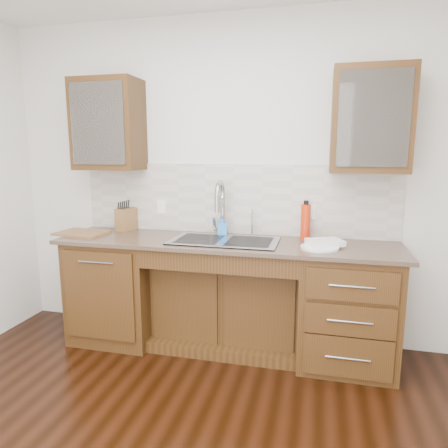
% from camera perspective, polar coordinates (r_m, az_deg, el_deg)
% --- Properties ---
extents(wall_back, '(4.00, 0.10, 2.70)m').
position_cam_1_polar(wall_back, '(3.45, 1.57, 6.08)').
color(wall_back, silver).
rests_on(wall_back, ground).
extents(base_cabinet_left, '(0.70, 0.62, 0.88)m').
position_cam_1_polar(base_cabinet_left, '(3.63, -14.77, -8.76)').
color(base_cabinet_left, '#593014').
rests_on(base_cabinet_left, ground).
extents(base_cabinet_center, '(1.20, 0.44, 0.70)m').
position_cam_1_polar(base_cabinet_center, '(3.41, 0.52, -11.24)').
color(base_cabinet_center, '#593014').
rests_on(base_cabinet_center, ground).
extents(base_cabinet_right, '(0.70, 0.62, 0.88)m').
position_cam_1_polar(base_cabinet_right, '(3.23, 17.13, -11.31)').
color(base_cabinet_right, '#593014').
rests_on(base_cabinet_right, ground).
extents(countertop, '(2.70, 0.65, 0.03)m').
position_cam_1_polar(countertop, '(3.15, 0.11, -2.69)').
color(countertop, '#84705B').
rests_on(countertop, base_cabinet_left).
extents(backsplash, '(2.70, 0.02, 0.59)m').
position_cam_1_polar(backsplash, '(3.40, 1.35, 3.57)').
color(backsplash, beige).
rests_on(backsplash, wall_back).
extents(sink, '(0.84, 0.46, 0.19)m').
position_cam_1_polar(sink, '(3.16, 0.04, -3.99)').
color(sink, '#9E9EA5').
rests_on(sink, countertop).
extents(faucet, '(0.04, 0.04, 0.40)m').
position_cam_1_polar(faucet, '(3.33, -0.20, 1.79)').
color(faucet, '#999993').
rests_on(faucet, countertop).
extents(filter_tap, '(0.02, 0.02, 0.24)m').
position_cam_1_polar(filter_tap, '(3.31, 4.05, 0.29)').
color(filter_tap, '#999993').
rests_on(filter_tap, countertop).
extents(upper_cabinet_left, '(0.55, 0.34, 0.75)m').
position_cam_1_polar(upper_cabinet_left, '(3.61, -16.17, 13.43)').
color(upper_cabinet_left, '#593014').
rests_on(upper_cabinet_left, wall_back).
extents(upper_cabinet_right, '(0.55, 0.34, 0.75)m').
position_cam_1_polar(upper_cabinet_right, '(3.17, 20.21, 13.69)').
color(upper_cabinet_right, '#593014').
rests_on(upper_cabinet_right, wall_back).
extents(outlet_left, '(0.08, 0.01, 0.12)m').
position_cam_1_polar(outlet_left, '(3.59, -8.89, 2.45)').
color(outlet_left, white).
rests_on(outlet_left, backsplash).
extents(outlet_right, '(0.08, 0.01, 0.12)m').
position_cam_1_polar(outlet_right, '(3.32, 12.31, 1.70)').
color(outlet_right, white).
rests_on(outlet_right, backsplash).
extents(soap_bottle, '(0.09, 0.09, 0.17)m').
position_cam_1_polar(soap_bottle, '(3.33, -0.24, -0.24)').
color(soap_bottle, '#3286EB').
rests_on(soap_bottle, countertop).
extents(water_bottle, '(0.10, 0.10, 0.28)m').
position_cam_1_polar(water_bottle, '(3.25, 11.57, 0.31)').
color(water_bottle, red).
rests_on(water_bottle, countertop).
extents(plate, '(0.30, 0.30, 0.02)m').
position_cam_1_polar(plate, '(2.99, 13.49, -3.28)').
color(plate, white).
rests_on(plate, countertop).
extents(dish_towel, '(0.30, 0.27, 0.04)m').
position_cam_1_polar(dish_towel, '(3.04, 14.22, -2.54)').
color(dish_towel, white).
rests_on(dish_towel, plate).
extents(knife_block, '(0.15, 0.20, 0.20)m').
position_cam_1_polar(knife_block, '(3.67, -13.80, 0.67)').
color(knife_block, brown).
rests_on(knife_block, countertop).
extents(cutting_board, '(0.44, 0.33, 0.02)m').
position_cam_1_polar(cutting_board, '(3.62, -19.64, -1.21)').
color(cutting_board, '#A7742F').
rests_on(cutting_board, countertop).
extents(cup_left_a, '(0.14, 0.14, 0.09)m').
position_cam_1_polar(cup_left_a, '(3.67, -17.72, 12.46)').
color(cup_left_a, white).
rests_on(cup_left_a, upper_cabinet_left).
extents(cup_left_b, '(0.13, 0.13, 0.09)m').
position_cam_1_polar(cup_left_b, '(3.57, -15.00, 12.62)').
color(cup_left_b, white).
rests_on(cup_left_b, upper_cabinet_left).
extents(cup_right_a, '(0.14, 0.14, 0.11)m').
position_cam_1_polar(cup_right_a, '(3.15, 18.03, 12.98)').
color(cup_right_a, white).
rests_on(cup_right_a, upper_cabinet_right).
extents(cup_right_b, '(0.14, 0.14, 0.10)m').
position_cam_1_polar(cup_right_b, '(3.17, 21.63, 12.68)').
color(cup_right_b, white).
rests_on(cup_right_b, upper_cabinet_right).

